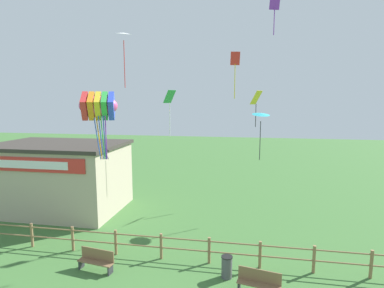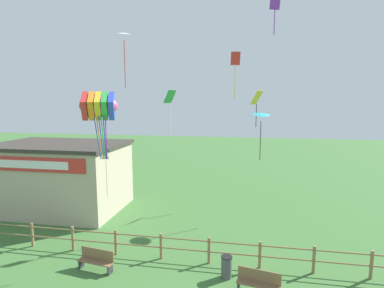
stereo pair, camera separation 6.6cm
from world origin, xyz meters
name	(u,v)px [view 2 (the right image)]	position (x,y,z in m)	size (l,w,h in m)	color
wooden_fence	(185,247)	(0.00, 6.61, 0.74)	(21.54, 0.14, 1.29)	olive
seaside_building	(60,176)	(-10.28, 12.15, 2.42)	(9.00, 6.02, 4.81)	#B7A88E
park_bench_near_fence	(259,282)	(3.44, 4.64, 0.52)	(1.78, 0.73, 0.99)	brown
park_bench_by_building	(96,259)	(-3.84, 5.09, 0.52)	(1.77, 0.66, 0.99)	brown
trash_bin	(226,267)	(2.09, 5.55, 0.50)	(0.50, 0.50, 0.99)	#4C4C51
kite_rainbow_parafoil	(99,106)	(-5.39, 8.94, 7.45)	(2.53, 2.22, 3.85)	#E54C8C
kite_green_diamond	(170,103)	(-2.40, 13.35, 7.61)	(0.85, 0.91, 3.18)	green
kite_purple_streamer	(275,7)	(4.27, 12.06, 13.15)	(0.63, 0.35, 2.27)	purple
kite_red_diamond	(235,67)	(2.04, 12.64, 9.88)	(0.61, 0.31, 2.89)	red
kite_yellow_diamond	(257,101)	(3.54, 16.85, 7.79)	(0.97, 1.05, 2.78)	yellow
kite_white_delta	(124,36)	(-4.98, 11.84, 11.86)	(1.48, 1.48, 3.53)	white
kite_cyan_delta	(261,115)	(3.75, 13.32, 6.82)	(1.51, 1.51, 3.19)	#2DB2C6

